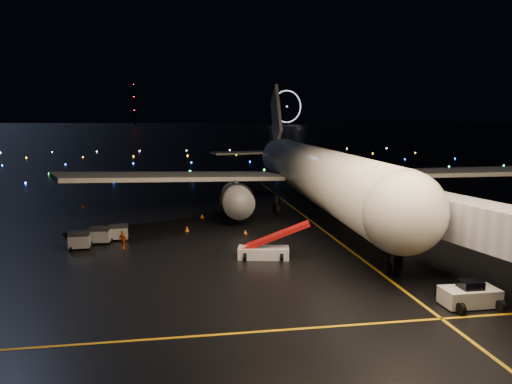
# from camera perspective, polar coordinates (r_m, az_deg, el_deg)

# --- Properties ---
(ground) EXTENTS (2000.00, 2000.00, 0.00)m
(ground) POSITION_cam_1_polar(r_m,az_deg,el_deg) (337.74, -8.76, 6.37)
(ground) COLOR black
(ground) RESTS_ON ground
(lane_centre) EXTENTS (0.25, 80.00, 0.02)m
(lane_centre) POSITION_cam_1_polar(r_m,az_deg,el_deg) (56.40, 7.73, -4.36)
(lane_centre) COLOR #E1A30D
(lane_centre) RESTS_ON ground
(lane_cross) EXTENTS (60.00, 0.25, 0.02)m
(lane_cross) POSITION_cam_1_polar(r_m,az_deg,el_deg) (30.23, -10.11, -16.13)
(lane_cross) COLOR #E1A30D
(lane_cross) RESTS_ON ground
(airliner) EXTENTS (66.94, 63.82, 18.33)m
(airliner) POSITION_cam_1_polar(r_m,az_deg,el_deg) (67.07, 6.02, 5.63)
(airliner) COLOR silver
(airliner) RESTS_ON ground
(pushback_tug) EXTENTS (3.72, 1.95, 1.77)m
(pushback_tug) POSITION_cam_1_polar(r_m,az_deg,el_deg) (36.95, 23.24, -10.59)
(pushback_tug) COLOR silver
(pushback_tug) RESTS_ON ground
(belt_loader) EXTENTS (6.89, 3.08, 3.23)m
(belt_loader) POSITION_cam_1_polar(r_m,az_deg,el_deg) (44.79, 0.87, -5.58)
(belt_loader) COLOR silver
(belt_loader) RESTS_ON ground
(crew_c) EXTENTS (1.07, 0.99, 1.76)m
(crew_c) POSITION_cam_1_polar(r_m,az_deg,el_deg) (49.81, -15.00, -5.29)
(crew_c) COLOR #F94E08
(crew_c) RESTS_ON ground
(safety_cone_0) EXTENTS (0.49, 0.49, 0.47)m
(safety_cone_0) POSITION_cam_1_polar(r_m,az_deg,el_deg) (54.30, -1.23, -4.55)
(safety_cone_0) COLOR orange
(safety_cone_0) RESTS_ON ground
(safety_cone_1) EXTENTS (0.58, 0.58, 0.54)m
(safety_cone_1) POSITION_cam_1_polar(r_m,az_deg,el_deg) (63.03, -6.17, -2.72)
(safety_cone_1) COLOR orange
(safety_cone_1) RESTS_ON ground
(safety_cone_2) EXTENTS (0.58, 0.58, 0.55)m
(safety_cone_2) POSITION_cam_1_polar(r_m,az_deg,el_deg) (56.03, -7.91, -4.17)
(safety_cone_2) COLOR orange
(safety_cone_2) RESTS_ON ground
(safety_cone_3) EXTENTS (0.60, 0.60, 0.55)m
(safety_cone_3) POSITION_cam_1_polar(r_m,az_deg,el_deg) (73.74, -19.24, -1.49)
(safety_cone_3) COLOR orange
(safety_cone_3) RESTS_ON ground
(ferris_wheel) EXTENTS (49.33, 16.80, 52.00)m
(ferris_wheel) POSITION_cam_1_polar(r_m,az_deg,el_deg) (777.41, 3.55, 9.58)
(ferris_wheel) COLOR black
(ferris_wheel) RESTS_ON ground
(radio_mast) EXTENTS (1.80, 1.80, 64.00)m
(radio_mast) POSITION_cam_1_polar(r_m,az_deg,el_deg) (779.70, -13.75, 9.79)
(radio_mast) COLOR black
(radio_mast) RESTS_ON ground
(taxiway_lights) EXTENTS (164.00, 92.00, 0.36)m
(taxiway_lights) POSITION_cam_1_polar(r_m,az_deg,el_deg) (144.08, -7.69, 3.59)
(taxiway_lights) COLOR black
(taxiway_lights) RESTS_ON ground
(baggage_cart_0) EXTENTS (2.09, 1.57, 1.65)m
(baggage_cart_0) POSITION_cam_1_polar(r_m,az_deg,el_deg) (52.46, -17.40, -4.76)
(baggage_cart_0) COLOR gray
(baggage_cart_0) RESTS_ON ground
(baggage_cart_1) EXTENTS (1.98, 1.46, 1.61)m
(baggage_cart_1) POSITION_cam_1_polar(r_m,az_deg,el_deg) (53.39, -15.45, -4.47)
(baggage_cart_1) COLOR gray
(baggage_cart_1) RESTS_ON ground
(baggage_cart_2) EXTENTS (1.98, 1.41, 1.65)m
(baggage_cart_2) POSITION_cam_1_polar(r_m,az_deg,el_deg) (50.90, -19.53, -5.27)
(baggage_cart_2) COLOR gray
(baggage_cart_2) RESTS_ON ground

